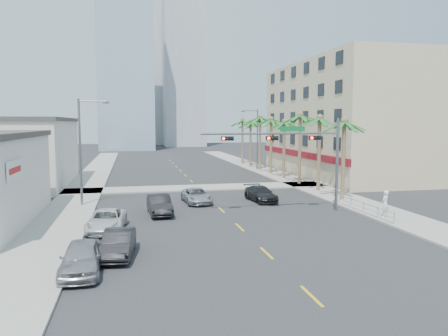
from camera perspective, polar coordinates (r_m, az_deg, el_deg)
name	(u,v)px	position (r m, az deg, el deg)	size (l,w,h in m)	color
ground	(256,243)	(25.93, 4.23, -9.78)	(260.00, 260.00, 0.00)	#262628
sidewalk_right	(311,187)	(48.40, 11.28, -2.45)	(4.00, 120.00, 0.15)	gray
sidewalk_left	(80,194)	(44.77, -18.28, -3.31)	(4.00, 120.00, 0.15)	gray
sidewalk_cross	(199,188)	(47.00, -3.29, -2.59)	(80.00, 4.00, 0.15)	gray
building_right	(352,119)	(61.27, 16.35, 6.12)	(15.25, 28.00, 15.00)	beige
building_left_far	(16,154)	(53.54, -25.48, 1.68)	(11.00, 18.00, 7.20)	beige
tower_far_left	(126,58)	(120.17, -12.74, 13.88)	(14.00, 14.00, 48.00)	#99B2C6
tower_far_right	(183,46)	(136.86, -5.32, 15.53)	(12.00, 12.00, 60.00)	#ADADB2
tower_far_center	(142,81)	(149.67, -10.63, 11.15)	(16.00, 16.00, 42.00)	#ADADB2
traffic_signal_mast	(300,148)	(34.44, 9.85, 2.58)	(11.12, 0.54, 7.20)	slate
palm_tree_0	(344,122)	(40.50, 15.45, 5.80)	(4.80, 4.80, 7.80)	brown
palm_tree_1	(320,119)	(45.18, 12.41, 6.30)	(4.80, 4.80, 8.16)	brown
palm_tree_2	(300,116)	(49.97, 9.94, 6.69)	(4.80, 4.80, 8.52)	brown
palm_tree_3	(284,122)	(54.82, 7.89, 5.92)	(4.80, 4.80, 7.80)	brown
palm_tree_4	(271,120)	(59.74, 6.19, 6.27)	(4.80, 4.80, 8.16)	brown
palm_tree_5	(260,118)	(64.70, 4.74, 6.56)	(4.80, 4.80, 8.52)	brown
palm_tree_6	(251,123)	(69.69, 3.50, 5.94)	(4.80, 4.80, 7.80)	brown
palm_tree_7	(242,121)	(74.72, 2.43, 6.21)	(4.80, 4.80, 8.16)	brown
streetlight_left	(83,146)	(38.21, -17.99, 2.69)	(2.55, 0.25, 9.00)	slate
streetlight_right	(256,136)	(64.55, 4.21, 4.15)	(2.55, 0.25, 9.00)	slate
guardrail	(364,206)	(35.18, 17.79, -4.75)	(0.08, 8.08, 1.00)	silver
car_parked_near	(82,258)	(21.74, -18.10, -11.07)	(1.80, 4.48, 1.53)	#A7A7AB
car_parked_mid	(118,243)	(23.88, -13.63, -9.56)	(1.49, 4.27, 1.41)	black
car_parked_far	(107,220)	(29.61, -15.09, -6.63)	(2.26, 4.90, 1.36)	silver
car_lane_left	(160,205)	(33.96, -8.42, -4.77)	(1.60, 4.58, 1.51)	black
car_lane_center	(197,196)	(38.40, -3.59, -3.64)	(2.15, 4.66, 1.29)	#B8B8BD
car_lane_right	(261,194)	(39.42, 4.81, -3.38)	(1.86, 4.59, 1.33)	black
pedestrian	(385,204)	(34.11, 20.29, -4.39)	(0.71, 0.47, 1.96)	white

